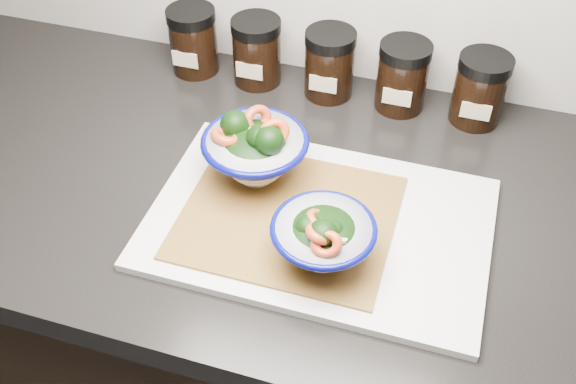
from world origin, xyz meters
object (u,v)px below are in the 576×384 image
(cutting_board, at_px, (319,223))
(spice_jar_b, at_px, (257,51))
(spice_jar_a, at_px, (193,40))
(bowl_right, at_px, (323,238))
(bowl_left, at_px, (255,150))
(spice_jar_d, at_px, (402,76))
(spice_jar_e, at_px, (480,89))
(spice_jar_c, at_px, (329,64))

(cutting_board, relative_size, spice_jar_b, 3.98)
(spice_jar_a, bearing_deg, bowl_right, -48.44)
(bowl_left, xyz_separation_m, spice_jar_b, (-0.08, 0.24, -0.01))
(bowl_right, distance_m, spice_jar_d, 0.37)
(cutting_board, distance_m, spice_jar_a, 0.43)
(spice_jar_a, bearing_deg, bowl_left, -51.29)
(bowl_right, bearing_deg, spice_jar_e, 67.55)
(bowl_left, bearing_deg, spice_jar_c, 80.23)
(spice_jar_e, bearing_deg, bowl_left, -139.06)
(spice_jar_d, bearing_deg, bowl_right, -94.84)
(spice_jar_c, xyz_separation_m, spice_jar_d, (0.12, 0.00, 0.00))
(spice_jar_a, relative_size, spice_jar_c, 1.00)
(cutting_board, xyz_separation_m, spice_jar_a, (-0.30, 0.30, 0.05))
(spice_jar_a, bearing_deg, spice_jar_c, 0.00)
(spice_jar_a, bearing_deg, spice_jar_e, 0.00)
(spice_jar_a, relative_size, spice_jar_b, 1.00)
(spice_jar_d, bearing_deg, spice_jar_c, 180.00)
(spice_jar_a, relative_size, spice_jar_e, 1.00)
(bowl_right, xyz_separation_m, spice_jar_d, (0.03, 0.37, 0.00))
(spice_jar_b, distance_m, spice_jar_e, 0.36)
(bowl_left, distance_m, spice_jar_b, 0.26)
(bowl_left, distance_m, spice_jar_c, 0.25)
(spice_jar_b, distance_m, spice_jar_d, 0.24)
(cutting_board, distance_m, spice_jar_c, 0.31)
(bowl_right, relative_size, spice_jar_a, 1.16)
(cutting_board, relative_size, spice_jar_a, 3.98)
(spice_jar_b, xyz_separation_m, spice_jar_c, (0.12, 0.00, 0.00))
(spice_jar_c, bearing_deg, spice_jar_e, 0.00)
(bowl_right, bearing_deg, spice_jar_d, 85.16)
(spice_jar_c, relative_size, spice_jar_e, 1.00)
(spice_jar_c, height_order, spice_jar_e, same)
(cutting_board, height_order, spice_jar_b, spice_jar_b)
(cutting_board, height_order, spice_jar_c, spice_jar_c)
(spice_jar_c, bearing_deg, bowl_right, -76.56)
(bowl_right, relative_size, spice_jar_e, 1.16)
(bowl_right, bearing_deg, spice_jar_a, 131.56)
(spice_jar_a, height_order, spice_jar_c, same)
(bowl_left, xyz_separation_m, spice_jar_e, (0.28, 0.24, -0.01))
(spice_jar_c, bearing_deg, bowl_left, -99.77)
(cutting_board, relative_size, bowl_right, 3.44)
(spice_jar_a, distance_m, spice_jar_e, 0.48)
(cutting_board, bearing_deg, spice_jar_b, 122.42)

